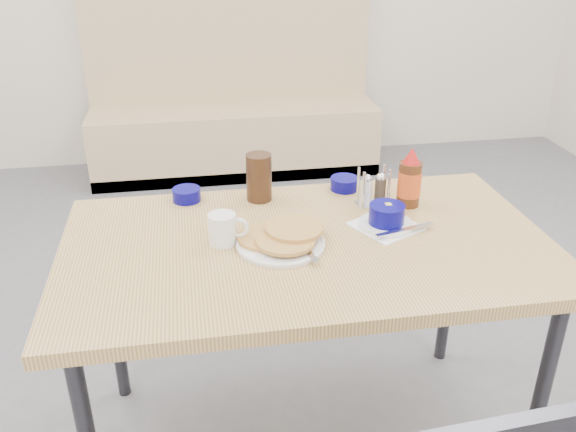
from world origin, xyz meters
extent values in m
cube|color=tan|center=(0.00, 2.72, 0.23)|extent=(1.90, 0.55, 0.45)
cube|color=tan|center=(0.00, 2.94, 0.72)|extent=(1.90, 0.12, 1.00)
cube|color=#2D2D33|center=(0.00, 2.72, 0.04)|extent=(1.90, 0.55, 0.08)
cube|color=tan|center=(0.00, 0.25, 0.74)|extent=(1.40, 0.80, 0.04)
cylinder|color=#2D2D33|center=(0.62, -0.07, 0.36)|extent=(0.04, 0.04, 0.72)
cylinder|color=#2D2D33|center=(-0.62, 0.57, 0.36)|extent=(0.04, 0.04, 0.72)
cylinder|color=#2D2D33|center=(0.62, 0.57, 0.36)|extent=(0.04, 0.04, 0.72)
cylinder|color=white|center=(-0.08, 0.24, 0.77)|extent=(0.25, 0.25, 0.01)
cylinder|color=gold|center=(-0.12, 0.26, 0.78)|extent=(0.17, 0.17, 0.01)
cylinder|color=gold|center=(-0.07, 0.21, 0.79)|extent=(0.17, 0.17, 0.01)
cylinder|color=gold|center=(-0.04, 0.26, 0.80)|extent=(0.17, 0.17, 0.01)
cube|color=silver|center=(-0.01, 0.16, 0.78)|extent=(0.04, 0.11, 0.00)
cylinder|color=white|center=(-0.24, 0.28, 0.80)|extent=(0.08, 0.08, 0.09)
cylinder|color=black|center=(-0.24, 0.28, 0.84)|extent=(0.07, 0.07, 0.00)
torus|color=white|center=(-0.20, 0.28, 0.81)|extent=(0.07, 0.02, 0.07)
cube|color=white|center=(0.25, 0.30, 0.76)|extent=(0.23, 0.23, 0.00)
cylinder|color=white|center=(0.25, 0.30, 0.77)|extent=(0.16, 0.16, 0.01)
cylinder|color=#060466|center=(0.25, 0.30, 0.80)|extent=(0.11, 0.11, 0.06)
cylinder|color=white|center=(0.25, 0.30, 0.83)|extent=(0.09, 0.09, 0.01)
cube|color=#F4DB60|center=(0.25, 0.30, 0.83)|extent=(0.02, 0.02, 0.01)
cube|color=silver|center=(0.29, 0.24, 0.78)|extent=(0.19, 0.07, 0.00)
cylinder|color=#060466|center=(-0.34, 0.59, 0.78)|extent=(0.09, 0.09, 0.04)
cylinder|color=#060466|center=(0.20, 0.59, 0.78)|extent=(0.09, 0.09, 0.04)
cylinder|color=#321D10|center=(-0.10, 0.56, 0.84)|extent=(0.11, 0.11, 0.16)
cube|color=silver|center=(0.26, 0.46, 0.76)|extent=(0.11, 0.07, 0.00)
cylinder|color=silver|center=(0.22, 0.43, 0.82)|extent=(0.01, 0.01, 0.12)
cylinder|color=silver|center=(0.30, 0.44, 0.82)|extent=(0.01, 0.01, 0.12)
cylinder|color=silver|center=(0.21, 0.48, 0.82)|extent=(0.01, 0.01, 0.12)
cylinder|color=silver|center=(0.30, 0.49, 0.82)|extent=(0.01, 0.01, 0.12)
cylinder|color=silver|center=(0.23, 0.46, 0.81)|extent=(0.04, 0.04, 0.08)
cylinder|color=#3F3326|center=(0.28, 0.46, 0.81)|extent=(0.04, 0.04, 0.08)
cylinder|color=#47230F|center=(0.37, 0.44, 0.83)|extent=(0.07, 0.07, 0.14)
cylinder|color=orange|center=(0.37, 0.44, 0.84)|extent=(0.07, 0.07, 0.08)
cone|color=red|center=(0.37, 0.44, 0.93)|extent=(0.06, 0.06, 0.05)
camera|label=1|loc=(-0.31, -1.25, 1.60)|focal=38.00mm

